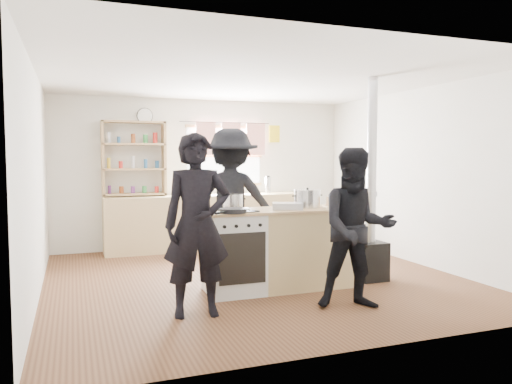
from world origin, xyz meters
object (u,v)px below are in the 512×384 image
(stockpot_counter, at_px, (307,198))
(bread_board, at_px, (336,203))
(roast_tray, at_px, (287,206))
(person_near_left, at_px, (197,225))
(flue_heater, at_px, (371,228))
(stockpot_stove, at_px, (233,201))
(person_near_right, at_px, (357,228))
(person_far, at_px, (231,201))
(thermos, at_px, (268,185))
(skillet_greens, at_px, (233,210))
(cooking_island, at_px, (282,248))

(stockpot_counter, xyz_separation_m, bread_board, (0.34, -0.10, -0.06))
(roast_tray, xyz_separation_m, person_near_left, (-1.19, -0.56, -0.09))
(flue_heater, bearing_deg, stockpot_stove, 172.39)
(stockpot_stove, relative_size, person_near_right, 0.15)
(bread_board, distance_m, person_far, 1.41)
(thermos, height_order, flue_heater, flue_heater)
(bread_board, xyz_separation_m, person_near_right, (-0.29, -0.93, -0.17))
(stockpot_stove, xyz_separation_m, person_near_right, (0.94, -1.17, -0.21))
(bread_board, bearing_deg, person_near_right, -107.21)
(bread_board, distance_m, flue_heater, 0.59)
(stockpot_stove, xyz_separation_m, person_far, (0.20, 0.72, -0.07))
(skillet_greens, bearing_deg, cooking_island, 17.40)
(thermos, bearing_deg, stockpot_counter, -101.77)
(cooking_island, height_order, bread_board, bread_board)
(roast_tray, bearing_deg, person_near_right, -67.37)
(skillet_greens, xyz_separation_m, person_near_left, (-0.50, -0.43, -0.08))
(bread_board, bearing_deg, cooking_island, 177.00)
(cooking_island, distance_m, stockpot_counter, 0.67)
(skillet_greens, xyz_separation_m, bread_board, (1.35, 0.17, 0.02))
(roast_tray, bearing_deg, skillet_greens, -169.19)
(flue_heater, bearing_deg, skillet_greens, -174.18)
(person_far, bearing_deg, thermos, -104.50)
(roast_tray, bearing_deg, person_near_left, -154.66)
(thermos, relative_size, flue_heater, 0.11)
(flue_heater, relative_size, person_near_right, 1.54)
(person_far, bearing_deg, flue_heater, 167.51)
(thermos, bearing_deg, cooking_island, -108.23)
(cooking_island, xyz_separation_m, skillet_greens, (-0.67, -0.21, 0.49))
(flue_heater, relative_size, person_far, 1.32)
(roast_tray, relative_size, stockpot_stove, 1.70)
(stockpot_counter, xyz_separation_m, person_near_left, (-1.51, -0.71, -0.16))
(thermos, height_order, person_far, person_far)
(stockpot_stove, height_order, flue_heater, flue_heater)
(stockpot_counter, height_order, bread_board, stockpot_counter)
(thermos, bearing_deg, person_near_right, -97.84)
(skillet_greens, xyz_separation_m, person_far, (0.33, 1.14, -0.01))
(skillet_greens, distance_m, bread_board, 1.36)
(cooking_island, xyz_separation_m, person_far, (-0.34, 0.93, 0.48))
(skillet_greens, height_order, person_near_right, person_near_right)
(bread_board, bearing_deg, stockpot_stove, 168.70)
(skillet_greens, distance_m, person_near_right, 1.31)
(flue_heater, bearing_deg, cooking_island, 178.99)
(cooking_island, xyz_separation_m, bread_board, (0.69, -0.04, 0.51))
(stockpot_counter, relative_size, flue_heater, 0.13)
(thermos, bearing_deg, roast_tray, -107.26)
(bread_board, xyz_separation_m, flue_heater, (0.49, 0.02, -0.33))
(person_near_right, bearing_deg, person_near_left, -173.90)
(flue_heater, xyz_separation_m, person_far, (-1.52, 0.95, 0.29))
(person_far, bearing_deg, roast_tray, 129.52)
(person_near_left, xyz_separation_m, person_far, (0.83, 1.57, 0.07))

